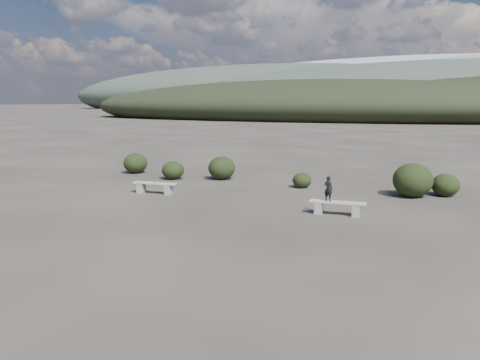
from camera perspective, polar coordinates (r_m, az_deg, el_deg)
The scene contains 11 objects.
ground at distance 13.84m, azimuth -8.30°, elevation -6.51°, with size 1200.00×1200.00×0.00m, color #2A2621.
bench_left at distance 19.83m, azimuth -10.36°, elevation -0.84°, with size 1.93×0.66×0.47m.
bench_right at distance 16.17m, azimuth 11.77°, elevation -3.23°, with size 1.92×0.61×0.47m.
seated_person at distance 16.09m, azimuth 10.72°, elevation -1.03°, with size 0.31×0.20×0.86m, color black.
shrub_a at distance 23.37m, azimuth -8.17°, elevation 1.18°, with size 1.10×1.10×0.90m, color black.
shrub_b at distance 23.11m, azimuth -2.24°, elevation 1.48°, with size 1.34×1.34×1.15m, color black.
shrub_c at distance 21.04m, azimuth 7.57°, elevation -0.03°, with size 0.85×0.85×0.68m, color black.
shrub_d at distance 20.03m, azimuth 20.31°, elevation -0.02°, with size 1.57×1.57×1.37m, color black.
shrub_e at distance 20.73m, azimuth 23.76°, elevation -0.56°, with size 1.11×1.11×0.92m, color black.
shrub_f at distance 25.78m, azimuth -12.63°, elevation 2.02°, with size 1.27×1.27×1.08m, color black.
mountain_ridges at distance 350.52m, azimuth 23.06°, elevation 9.90°, with size 500.00×400.00×56.00m.
Camera 1 is at (7.39, -11.07, 3.79)m, focal length 35.00 mm.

